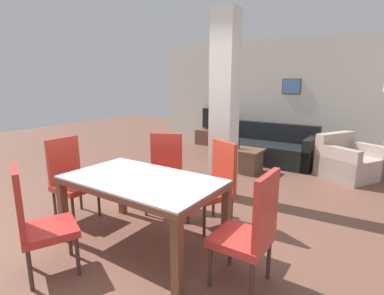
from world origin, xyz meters
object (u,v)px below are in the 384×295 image
at_px(dining_chair_head_right, 251,228).
at_px(dining_chair_far_left, 165,170).
at_px(coffee_table, 246,160).
at_px(dining_table, 142,192).
at_px(dining_chair_near_left, 37,220).
at_px(armchair, 347,162).
at_px(dining_chair_far_right, 216,182).
at_px(dining_chair_head_left, 71,176).
at_px(sofa, 264,149).
at_px(bottle, 238,143).
at_px(tv_stand, 215,138).
at_px(tv_screen, 215,120).

distance_m(dining_chair_head_right, dining_chair_far_left, 1.85).
distance_m(dining_chair_far_left, coffee_table, 2.22).
relative_size(dining_table, dining_chair_near_left, 1.60).
bearing_deg(armchair, dining_chair_far_left, -4.44).
xyz_separation_m(dining_chair_far_right, armchair, (1.08, 2.94, -0.26)).
xyz_separation_m(dining_table, dining_chair_head_left, (-1.24, 0.00, -0.06)).
height_order(sofa, bottle, sofa).
xyz_separation_m(dining_chair_head_right, dining_chair_far_right, (-0.81, 0.84, 0.00)).
relative_size(dining_chair_near_left, tv_stand, 0.98).
relative_size(dining_chair_far_right, dining_chair_near_left, 1.00).
height_order(dining_chair_far_left, armchair, dining_chair_far_left).
bearing_deg(bottle, tv_screen, 129.97).
xyz_separation_m(dining_chair_near_left, armchair, (1.90, 4.68, -0.26)).
height_order(dining_table, sofa, sofa).
relative_size(dining_chair_head_right, sofa, 0.49).
bearing_deg(bottle, dining_chair_near_left, -91.14).
relative_size(coffee_table, tv_stand, 0.58).
distance_m(sofa, tv_screen, 1.95).
height_order(dining_chair_head_right, bottle, dining_chair_head_right).
distance_m(armchair, tv_stand, 3.54).
bearing_deg(dining_chair_head_right, dining_chair_far_right, 44.08).
distance_m(dining_chair_far_left, tv_screen, 4.25).
distance_m(dining_table, dining_chair_far_left, 0.97).
height_order(dining_table, coffee_table, dining_table).
xyz_separation_m(dining_chair_head_left, sofa, (1.07, 4.01, -0.26)).
relative_size(dining_chair_head_right, coffee_table, 1.69).
distance_m(dining_chair_far_right, sofa, 3.23).
relative_size(armchair, coffee_table, 1.89).
relative_size(dining_chair_head_left, tv_stand, 0.98).
height_order(coffee_table, tv_screen, tv_screen).
bearing_deg(dining_table, dining_chair_far_left, 115.03).
relative_size(sofa, tv_stand, 2.01).
height_order(tv_stand, tv_screen, tv_screen).
bearing_deg(dining_chair_head_left, dining_chair_far_left, 136.46).
xyz_separation_m(armchair, tv_stand, (-3.38, 1.07, -0.08)).
bearing_deg(dining_chair_head_right, tv_screen, 32.65).
bearing_deg(coffee_table, dining_chair_far_left, -96.09).
distance_m(dining_chair_head_right, dining_chair_near_left, 1.86).
height_order(dining_table, dining_chair_far_right, dining_chair_far_right).
bearing_deg(dining_table, coffee_table, 93.28).
bearing_deg(coffee_table, bottle, -157.22).
xyz_separation_m(dining_chair_near_left, bottle, (0.08, 3.90, 0.02)).
bearing_deg(dining_table, dining_chair_head_left, 180.00).
distance_m(dining_chair_near_left, coffee_table, 3.98).
relative_size(dining_chair_head_right, dining_chair_far_right, 1.00).
bearing_deg(dining_table, dining_chair_near_left, -114.22).
bearing_deg(tv_screen, dining_chair_far_left, 129.79).
xyz_separation_m(sofa, coffee_table, (-0.01, -0.95, -0.05)).
height_order(dining_chair_head_left, bottle, dining_chair_head_left).
bearing_deg(sofa, tv_stand, -26.00).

